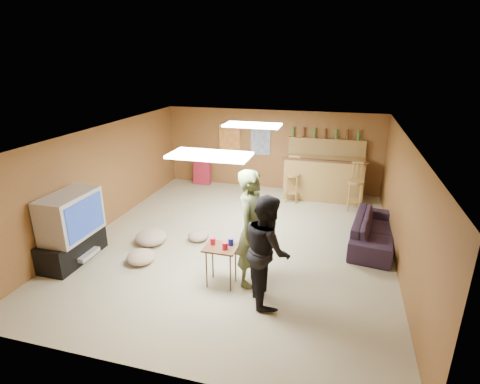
% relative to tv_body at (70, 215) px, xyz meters
% --- Properties ---
extents(ground, '(7.00, 7.00, 0.00)m').
position_rel_tv_body_xyz_m(ground, '(2.65, 1.50, -0.90)').
color(ground, tan).
rests_on(ground, ground).
extents(ceiling, '(6.00, 7.00, 0.02)m').
position_rel_tv_body_xyz_m(ceiling, '(2.65, 1.50, 1.30)').
color(ceiling, silver).
rests_on(ceiling, ground).
extents(wall_back, '(6.00, 0.02, 2.20)m').
position_rel_tv_body_xyz_m(wall_back, '(2.65, 5.00, 0.20)').
color(wall_back, brown).
rests_on(wall_back, ground).
extents(wall_front, '(6.00, 0.02, 2.20)m').
position_rel_tv_body_xyz_m(wall_front, '(2.65, -2.00, 0.20)').
color(wall_front, brown).
rests_on(wall_front, ground).
extents(wall_left, '(0.02, 7.00, 2.20)m').
position_rel_tv_body_xyz_m(wall_left, '(-0.35, 1.50, 0.20)').
color(wall_left, brown).
rests_on(wall_left, ground).
extents(wall_right, '(0.02, 7.00, 2.20)m').
position_rel_tv_body_xyz_m(wall_right, '(5.65, 1.50, 0.20)').
color(wall_right, brown).
rests_on(wall_right, ground).
extents(tv_stand, '(0.55, 1.30, 0.50)m').
position_rel_tv_body_xyz_m(tv_stand, '(-0.07, 0.00, -0.65)').
color(tv_stand, black).
rests_on(tv_stand, ground).
extents(dvd_box, '(0.35, 0.50, 0.08)m').
position_rel_tv_body_xyz_m(dvd_box, '(0.15, 0.00, -0.75)').
color(dvd_box, '#B2B2B7').
rests_on(dvd_box, tv_stand).
extents(tv_body, '(0.60, 1.10, 0.80)m').
position_rel_tv_body_xyz_m(tv_body, '(0.00, 0.00, 0.00)').
color(tv_body, '#B2B2B7').
rests_on(tv_body, tv_stand).
extents(tv_screen, '(0.02, 0.95, 0.65)m').
position_rel_tv_body_xyz_m(tv_screen, '(0.31, 0.00, 0.00)').
color(tv_screen, navy).
rests_on(tv_screen, tv_body).
extents(bar_counter, '(2.00, 0.60, 1.10)m').
position_rel_tv_body_xyz_m(bar_counter, '(4.15, 4.45, -0.35)').
color(bar_counter, olive).
rests_on(bar_counter, ground).
extents(bar_lip, '(2.10, 0.12, 0.05)m').
position_rel_tv_body_xyz_m(bar_lip, '(4.15, 4.20, 0.20)').
color(bar_lip, '#442715').
rests_on(bar_lip, bar_counter).
extents(bar_shelf, '(2.00, 0.18, 0.05)m').
position_rel_tv_body_xyz_m(bar_shelf, '(4.15, 4.90, 0.60)').
color(bar_shelf, olive).
rests_on(bar_shelf, bar_backing).
extents(bar_backing, '(2.00, 0.14, 0.60)m').
position_rel_tv_body_xyz_m(bar_backing, '(4.15, 4.92, 0.30)').
color(bar_backing, olive).
rests_on(bar_backing, bar_counter).
extents(poster_left, '(0.60, 0.03, 0.85)m').
position_rel_tv_body_xyz_m(poster_left, '(1.45, 4.96, 0.45)').
color(poster_left, '#BF3F26').
rests_on(poster_left, wall_back).
extents(poster_right, '(0.55, 0.03, 0.80)m').
position_rel_tv_body_xyz_m(poster_right, '(2.35, 4.96, 0.45)').
color(poster_right, '#334C99').
rests_on(poster_right, wall_back).
extents(folding_chair_stack, '(0.50, 0.26, 0.91)m').
position_rel_tv_body_xyz_m(folding_chair_stack, '(0.65, 4.80, -0.45)').
color(folding_chair_stack, '#AF2038').
rests_on(folding_chair_stack, ground).
extents(ceiling_panel_front, '(1.20, 0.60, 0.04)m').
position_rel_tv_body_xyz_m(ceiling_panel_front, '(2.65, 0.00, 1.27)').
color(ceiling_panel_front, white).
rests_on(ceiling_panel_front, ceiling).
extents(ceiling_panel_back, '(1.20, 0.60, 0.04)m').
position_rel_tv_body_xyz_m(ceiling_panel_back, '(2.65, 2.70, 1.27)').
color(ceiling_panel_back, white).
rests_on(ceiling_panel_back, ceiling).
extents(person_olive, '(0.60, 0.79, 1.94)m').
position_rel_tv_body_xyz_m(person_olive, '(3.27, 0.17, 0.07)').
color(person_olive, '#505D36').
rests_on(person_olive, ground).
extents(person_black, '(0.93, 1.02, 1.71)m').
position_rel_tv_body_xyz_m(person_black, '(3.60, -0.23, -0.05)').
color(person_black, black).
rests_on(person_black, ground).
extents(sofa, '(1.04, 2.06, 0.58)m').
position_rel_tv_body_xyz_m(sofa, '(5.30, 2.10, -0.61)').
color(sofa, black).
rests_on(sofa, ground).
extents(tray_table, '(0.53, 0.43, 0.69)m').
position_rel_tv_body_xyz_m(tray_table, '(2.81, -0.03, -0.56)').
color(tray_table, '#442715').
rests_on(tray_table, ground).
extents(cup_red_near, '(0.10, 0.10, 0.11)m').
position_rel_tv_body_xyz_m(cup_red_near, '(2.66, 0.01, -0.16)').
color(cup_red_near, red).
rests_on(cup_red_near, tray_table).
extents(cup_red_far, '(0.09, 0.09, 0.12)m').
position_rel_tv_body_xyz_m(cup_red_far, '(2.90, -0.09, -0.15)').
color(cup_red_far, red).
rests_on(cup_red_far, tray_table).
extents(cup_blue, '(0.11, 0.11, 0.12)m').
position_rel_tv_body_xyz_m(cup_blue, '(2.94, 0.07, -0.15)').
color(cup_blue, navy).
rests_on(cup_blue, tray_table).
extents(bar_stool_left, '(0.36, 0.36, 1.11)m').
position_rel_tv_body_xyz_m(bar_stool_left, '(3.40, 4.04, -0.35)').
color(bar_stool_left, olive).
rests_on(bar_stool_left, ground).
extents(bar_stool_right, '(0.51, 0.51, 1.28)m').
position_rel_tv_body_xyz_m(bar_stool_right, '(4.94, 3.86, -0.26)').
color(bar_stool_right, olive).
rests_on(bar_stool_right, ground).
extents(cushion_near_tv, '(0.74, 0.74, 0.28)m').
position_rel_tv_body_xyz_m(cushion_near_tv, '(1.01, 0.95, -0.76)').
color(cushion_near_tv, tan).
rests_on(cushion_near_tv, ground).
extents(cushion_mid, '(0.48, 0.48, 0.19)m').
position_rel_tv_body_xyz_m(cushion_mid, '(1.86, 1.35, -0.80)').
color(cushion_mid, tan).
rests_on(cushion_mid, ground).
extents(cushion_far, '(0.54, 0.54, 0.23)m').
position_rel_tv_body_xyz_m(cushion_far, '(1.18, 0.23, -0.78)').
color(cushion_far, tan).
rests_on(cushion_far, ground).
extents(bottle_row, '(1.76, 0.08, 0.26)m').
position_rel_tv_body_xyz_m(bottle_row, '(4.09, 4.88, 0.75)').
color(bottle_row, '#3F7233').
rests_on(bottle_row, bar_shelf).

